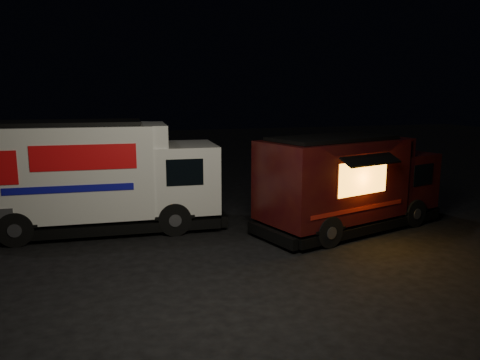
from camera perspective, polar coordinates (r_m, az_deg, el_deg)
name	(u,v)px	position (r m, az deg, el deg)	size (l,w,h in m)	color
ground	(247,250)	(12.61, 0.85, -8.48)	(80.00, 80.00, 0.00)	black
white_truck	(101,176)	(14.64, -16.64, 0.47)	(7.31, 2.49, 3.31)	silver
red_truck	(351,182)	(14.63, 13.34, -0.25)	(6.18, 2.27, 2.88)	#390F0A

